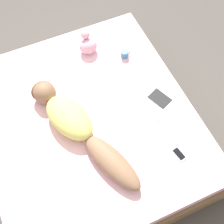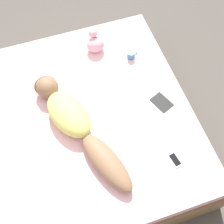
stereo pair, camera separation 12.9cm
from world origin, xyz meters
TOP-DOWN VIEW (x-y plane):
  - ground_plane at (0.00, 0.00)m, footprint 12.00×12.00m
  - bed at (0.00, 0.00)m, footprint 1.93×2.14m
  - person at (-0.14, -0.06)m, footprint 0.64×1.33m
  - open_magazine at (0.59, -0.13)m, footprint 0.51×0.42m
  - coffee_mug at (0.61, 0.51)m, footprint 0.11×0.08m
  - cell_phone at (0.58, -0.64)m, footprint 0.09×0.15m
  - plush_toy at (0.30, 0.73)m, footprint 0.18×0.19m

SIDE VIEW (x-z plane):
  - ground_plane at x=0.00m, z-range 0.00..0.00m
  - bed at x=0.00m, z-range 0.00..0.55m
  - open_magazine at x=0.59m, z-range 0.55..0.56m
  - cell_phone at x=0.58m, z-range 0.55..0.56m
  - coffee_mug at x=0.61m, z-range 0.55..0.63m
  - plush_toy at x=0.30m, z-range 0.53..0.75m
  - person at x=-0.14m, z-range 0.54..0.75m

